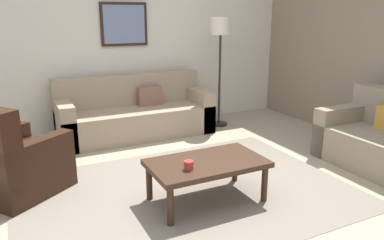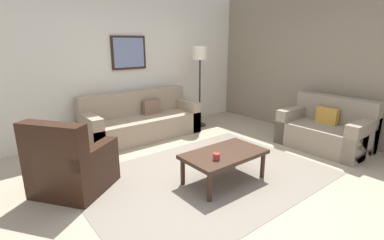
# 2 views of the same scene
# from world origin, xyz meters

# --- Properties ---
(ground_plane) EXTENTS (8.00, 8.00, 0.00)m
(ground_plane) POSITION_xyz_m (0.00, 0.00, 0.00)
(ground_plane) COLOR tan
(rear_partition) EXTENTS (6.00, 0.12, 2.80)m
(rear_partition) POSITION_xyz_m (0.00, 2.60, 1.40)
(rear_partition) COLOR silver
(rear_partition) RESTS_ON ground_plane
(stone_feature_panel) EXTENTS (0.12, 5.20, 2.80)m
(stone_feature_panel) POSITION_xyz_m (3.00, 0.00, 1.40)
(stone_feature_panel) COLOR gray
(stone_feature_panel) RESTS_ON ground_plane
(area_rug) EXTENTS (3.28, 2.36, 0.01)m
(area_rug) POSITION_xyz_m (0.00, 0.00, 0.00)
(area_rug) COLOR gray
(area_rug) RESTS_ON ground_plane
(couch_main) EXTENTS (2.23, 0.85, 0.88)m
(couch_main) POSITION_xyz_m (0.14, 2.12, 0.30)
(couch_main) COLOR gray
(couch_main) RESTS_ON ground_plane
(couch_loveseat) EXTENTS (0.90, 1.41, 0.88)m
(couch_loveseat) POSITION_xyz_m (2.44, -0.45, 0.30)
(couch_loveseat) COLOR gray
(couch_loveseat) RESTS_ON ground_plane
(armchair_leather) EXTENTS (1.12, 1.12, 0.95)m
(armchair_leather) POSITION_xyz_m (-1.57, 0.74, 0.31)
(armchair_leather) COLOR black
(armchair_leather) RESTS_ON ground_plane
(coffee_table) EXTENTS (1.10, 0.64, 0.41)m
(coffee_table) POSITION_xyz_m (0.10, -0.24, 0.36)
(coffee_table) COLOR #382316
(coffee_table) RESTS_ON ground_plane
(cup) EXTENTS (0.09, 0.09, 0.08)m
(cup) POSITION_xyz_m (-0.14, -0.34, 0.45)
(cup) COLOR #B2332D
(cup) RESTS_ON coffee_table
(lamp_standing) EXTENTS (0.32, 0.32, 1.71)m
(lamp_standing) POSITION_xyz_m (1.53, 1.97, 1.41)
(lamp_standing) COLOR black
(lamp_standing) RESTS_ON ground_plane
(framed_artwork) EXTENTS (0.71, 0.04, 0.64)m
(framed_artwork) POSITION_xyz_m (0.17, 2.51, 1.61)
(framed_artwork) COLOR black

